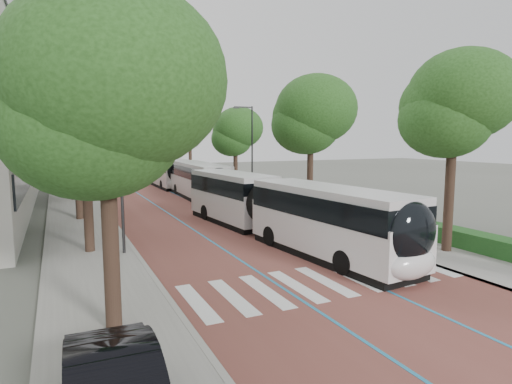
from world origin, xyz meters
The scene contains 17 objects.
ground centered at (0.00, 0.00, 0.00)m, with size 160.00×160.00×0.00m, color #51544C.
road centered at (0.00, 40.00, 0.01)m, with size 11.00×140.00×0.02m, color brown.
sidewalk_left centered at (-7.50, 40.00, 0.06)m, with size 4.00×140.00×0.12m, color gray.
sidewalk_right centered at (7.50, 40.00, 0.06)m, with size 4.00×140.00×0.12m, color gray.
kerb_left centered at (-5.60, 40.00, 0.06)m, with size 0.20×140.00×0.14m, color gray.
kerb_right centered at (5.60, 40.00, 0.06)m, with size 0.20×140.00×0.14m, color gray.
zebra_crossing centered at (0.20, 1.00, 0.03)m, with size 10.55×3.60×0.01m.
lane_line_left centered at (-1.60, 40.00, 0.02)m, with size 0.12×126.00×0.01m, color teal.
lane_line_right centered at (1.60, 40.00, 0.02)m, with size 0.12×126.00×0.01m, color teal.
hedge centered at (9.10, 0.00, 0.52)m, with size 1.20×14.00×0.80m, color #18461A.
streetlight_far centered at (6.62, 22.00, 4.82)m, with size 1.82×0.20×8.00m.
lamp_post_left centered at (-6.10, 8.00, 4.12)m, with size 0.14×0.14×8.00m, color #29292B.
trees_left centered at (-7.50, 23.29, 6.77)m, with size 6.17×60.53×10.06m.
trees_right centered at (7.70, 21.17, 6.55)m, with size 5.76×46.91×9.26m.
lead_bus centered at (1.88, 7.55, 1.63)m, with size 4.17×18.55×3.20m.
bus_queued_0 centered at (2.72, 24.20, 1.62)m, with size 2.87×12.46×3.20m.
bus_queued_1 centered at (2.43, 36.17, 1.62)m, with size 2.66×12.42×3.20m.
Camera 1 is at (-8.74, -11.96, 5.33)m, focal length 30.00 mm.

